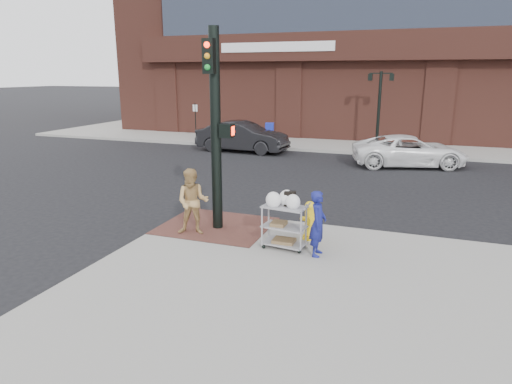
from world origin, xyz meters
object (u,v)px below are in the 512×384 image
at_px(utility_cart, 284,223).
at_px(lamp_post, 379,101).
at_px(traffic_signal_pole, 216,125).
at_px(fire_hydrant, 310,220).
at_px(woman_blue, 318,223).
at_px(minivan_white, 409,151).
at_px(pedestrian_tan, 193,202).
at_px(sedan_dark, 242,137).

bearing_deg(utility_cart, lamp_post, 88.35).
relative_size(traffic_signal_pole, fire_hydrant, 5.24).
height_order(traffic_signal_pole, utility_cart, traffic_signal_pole).
xyz_separation_m(woman_blue, minivan_white, (1.48, 11.95, -0.19)).
bearing_deg(lamp_post, woman_blue, -88.75).
relative_size(woman_blue, pedestrian_tan, 0.88).
bearing_deg(woman_blue, lamp_post, -0.33).
relative_size(minivan_white, utility_cart, 3.67).
distance_m(sedan_dark, minivan_white, 8.54).
distance_m(pedestrian_tan, fire_hydrant, 2.91).
height_order(traffic_signal_pole, fire_hydrant, traffic_signal_pole).
bearing_deg(minivan_white, utility_cart, 152.69).
distance_m(traffic_signal_pole, pedestrian_tan, 1.99).
height_order(sedan_dark, fire_hydrant, sedan_dark).
xyz_separation_m(sedan_dark, minivan_white, (8.47, -1.07, -0.11)).
height_order(sedan_dark, minivan_white, sedan_dark).
bearing_deg(fire_hydrant, woman_blue, -66.25).
distance_m(lamp_post, pedestrian_tan, 16.18).
bearing_deg(traffic_signal_pole, sedan_dark, 108.97).
bearing_deg(pedestrian_tan, lamp_post, 62.83).
bearing_deg(traffic_signal_pole, pedestrian_tan, -123.13).
bearing_deg(minivan_white, sedan_dark, 66.53).
relative_size(traffic_signal_pole, utility_cart, 3.69).
distance_m(minivan_white, utility_cart, 12.02).
relative_size(pedestrian_tan, utility_cart, 1.23).
xyz_separation_m(sedan_dark, fire_hydrant, (6.58, -12.09, -0.16)).
xyz_separation_m(woman_blue, pedestrian_tan, (-3.22, 0.30, 0.10)).
relative_size(woman_blue, fire_hydrant, 1.54).
height_order(utility_cart, fire_hydrant, utility_cart).
xyz_separation_m(lamp_post, utility_cart, (-0.46, -15.98, -1.85)).
height_order(lamp_post, minivan_white, lamp_post).
distance_m(lamp_post, traffic_signal_pole, 15.43).
xyz_separation_m(traffic_signal_pole, utility_cart, (2.02, -0.75, -2.07)).
relative_size(traffic_signal_pole, minivan_white, 1.00).
bearing_deg(traffic_signal_pole, fire_hydrant, 0.35).
bearing_deg(pedestrian_tan, fire_hydrant, -4.45).
height_order(sedan_dark, utility_cart, sedan_dark).
relative_size(utility_cart, fire_hydrant, 1.42).
xyz_separation_m(utility_cart, fire_hydrant, (0.41, 0.77, -0.13)).
bearing_deg(utility_cart, minivan_white, 78.98).
relative_size(pedestrian_tan, minivan_white, 0.33).
relative_size(lamp_post, minivan_white, 0.80).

